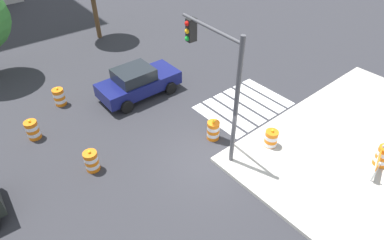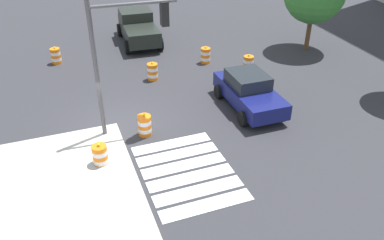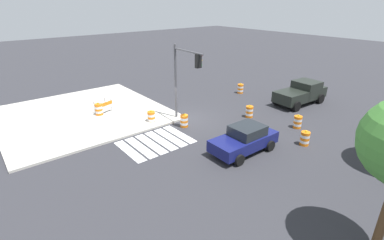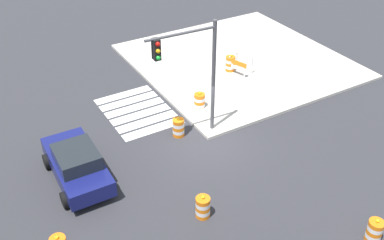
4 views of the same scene
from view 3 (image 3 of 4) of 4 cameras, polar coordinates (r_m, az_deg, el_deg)
The scene contains 14 objects.
ground_plane at distance 21.97m, azimuth -0.93°, elevation 0.23°, with size 120.00×120.00×0.00m, color #2D2D33.
sidewalk_corner at distance 24.41m, azimuth -21.11°, elevation 1.19°, with size 12.00×12.00×0.15m, color #BCB7AD.
crosswalk_stripes at distance 18.57m, azimuth -7.26°, elevation -4.43°, with size 4.35×3.20×0.02m.
sports_car at distance 17.34m, azimuth 10.49°, elevation -3.76°, with size 4.33×2.20×1.63m.
pickup_truck at distance 26.85m, azimuth 21.16°, elevation 5.14°, with size 5.27×2.61×1.92m.
traffic_barrel_near_corner at distance 20.47m, azimuth -1.58°, elevation -0.17°, with size 0.56×0.56×1.02m.
traffic_barrel_crosswalk_end at distance 28.40m, azimuth 9.67°, elevation 6.21°, with size 0.56×0.56×1.02m.
traffic_barrel_median_near at distance 21.63m, azimuth 20.40°, elevation -0.37°, with size 0.56×0.56×1.02m.
traffic_barrel_median_far at distance 22.59m, azimuth 11.42°, elevation 1.65°, with size 0.56×0.56×1.02m.
traffic_barrel_far_curb at distance 21.30m, azimuth -8.15°, elevation 0.55°, with size 0.56×0.56×1.02m.
traffic_barrel_lane_center at distance 19.28m, azimuth 21.68°, elevation -3.44°, with size 0.56×0.56×1.02m.
traffic_barrel_on_sidewalk at distance 23.36m, azimuth -18.17°, elevation 2.04°, with size 0.56×0.56×1.02m.
construction_barricade at distance 23.67m, azimuth -17.10°, elevation 2.75°, with size 1.42×1.13×1.00m.
traffic_light_pole at distance 19.97m, azimuth -1.51°, elevation 9.69°, with size 0.48×3.29×5.50m.
Camera 3 is at (12.44, 15.98, 8.52)m, focal length 26.61 mm.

